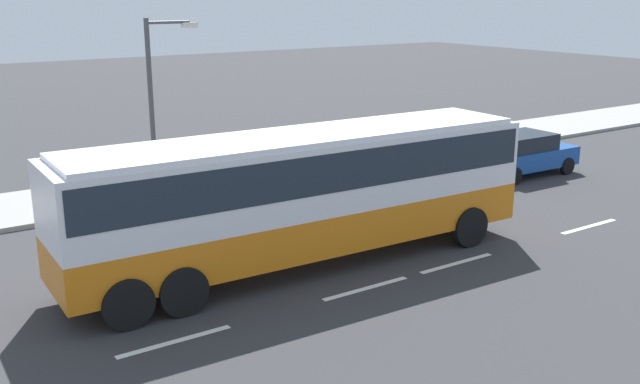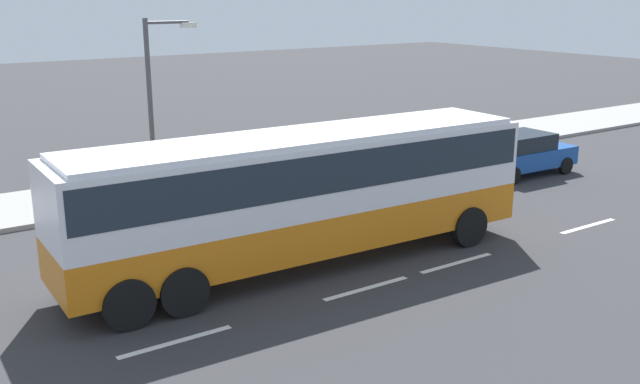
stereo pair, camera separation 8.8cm
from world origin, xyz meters
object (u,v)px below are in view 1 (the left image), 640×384
car_blue_saloon (523,153)px  pedestrian_near_curb (226,153)px  coach_bus (304,185)px  street_lamp (157,94)px

car_blue_saloon → pedestrian_near_curb: bearing=151.4°
pedestrian_near_curb → coach_bus: bearing=148.4°
pedestrian_near_curb → street_lamp: street_lamp is taller
coach_bus → pedestrian_near_curb: size_ratio=8.13×
pedestrian_near_curb → car_blue_saloon: bearing=-136.6°
pedestrian_near_curb → street_lamp: bearing=93.0°
coach_bus → street_lamp: 7.85m
car_blue_saloon → street_lamp: (-12.53, 4.39, 2.68)m
coach_bus → street_lamp: size_ratio=2.14×
coach_bus → pedestrian_near_curb: bearing=77.3°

